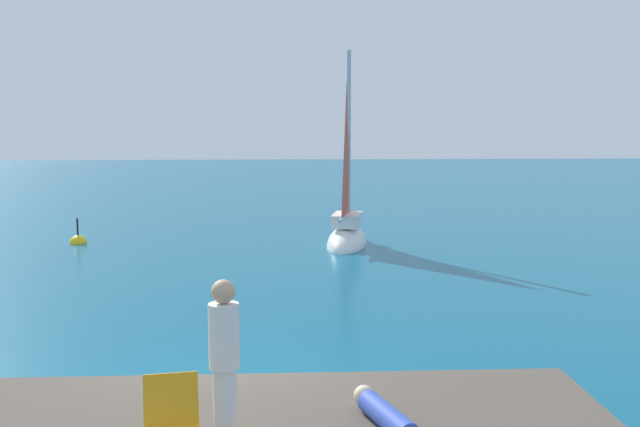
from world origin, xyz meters
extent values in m
plane|color=#0F5675|center=(0.00, 0.00, 0.00)|extent=(160.00, 160.00, 0.00)
ellipsoid|color=white|center=(3.02, 12.97, 0.00)|extent=(2.00, 3.84, 1.26)
cube|color=white|center=(3.02, 12.97, 0.83)|extent=(1.20, 1.75, 0.41)
cylinder|color=#B7B7BC|center=(3.09, 13.30, 3.48)|extent=(0.14, 0.14, 5.71)
cylinder|color=#B2B2B7|center=(2.85, 12.19, 1.03)|extent=(0.59, 2.26, 0.11)
pyramid|color=#DB4C38|center=(2.96, 12.68, 3.26)|extent=(0.45, 1.80, 4.34)
cylinder|color=#334CB2|center=(1.82, -2.84, 0.93)|extent=(0.51, 0.93, 0.24)
sphere|color=beige|center=(1.65, -2.32, 0.95)|extent=(0.22, 0.22, 0.22)
cylinder|color=white|center=(0.25, -3.23, 1.21)|extent=(0.22, 0.22, 0.80)
cylinder|color=white|center=(0.25, -3.23, 1.91)|extent=(0.28, 0.28, 0.60)
sphere|color=tan|center=(0.25, -3.23, 2.32)|extent=(0.22, 0.22, 0.22)
cube|color=orange|center=(-0.22, -3.37, 1.38)|extent=(0.50, 0.22, 0.45)
sphere|color=yellow|center=(-5.92, 13.77, 0.00)|extent=(0.56, 0.56, 0.56)
cylinder|color=black|center=(-5.92, 13.77, 0.55)|extent=(0.06, 0.06, 0.60)
camera|label=1|loc=(0.74, -9.30, 3.76)|focal=38.56mm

